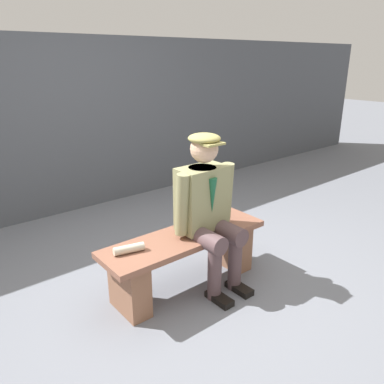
{
  "coord_description": "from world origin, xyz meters",
  "views": [
    {
      "loc": [
        1.68,
        2.15,
        1.8
      ],
      "look_at": [
        -0.07,
        0.0,
        0.81
      ],
      "focal_mm": 35.47,
      "sensor_mm": 36.0,
      "label": 1
    }
  ],
  "objects": [
    {
      "name": "seated_man",
      "position": [
        -0.17,
        0.07,
        0.69
      ],
      "size": [
        0.57,
        0.58,
        1.26
      ],
      "color": "#8D8B5E",
      "rests_on": "ground"
    },
    {
      "name": "rolled_magazine",
      "position": [
        0.49,
        -0.03,
        0.49
      ],
      "size": [
        0.23,
        0.11,
        0.06
      ],
      "primitive_type": "cylinder",
      "rotation": [
        0.0,
        1.57,
        -0.23
      ],
      "color": "beige",
      "rests_on": "bench"
    },
    {
      "name": "bench",
      "position": [
        0.0,
        0.0,
        0.29
      ],
      "size": [
        1.41,
        0.42,
        0.46
      ],
      "color": "brown",
      "rests_on": "ground"
    },
    {
      "name": "stadium_wall",
      "position": [
        0.0,
        -2.29,
        1.02
      ],
      "size": [
        12.0,
        0.24,
        2.05
      ],
      "primitive_type": "cube",
      "color": "#4A4D54",
      "rests_on": "ground"
    },
    {
      "name": "ground_plane",
      "position": [
        0.0,
        0.0,
        0.0
      ],
      "size": [
        30.0,
        30.0,
        0.0
      ],
      "primitive_type": "plane",
      "color": "slate"
    }
  ]
}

